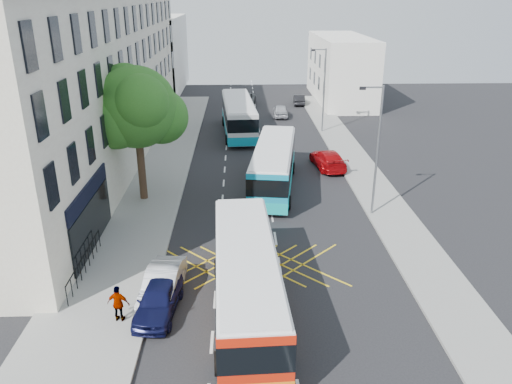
{
  "coord_description": "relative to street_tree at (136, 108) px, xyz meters",
  "views": [
    {
      "loc": [
        -1.98,
        -16.44,
        13.14
      ],
      "look_at": [
        -1.06,
        10.7,
        2.2
      ],
      "focal_mm": 35.0,
      "sensor_mm": 36.0,
      "label": 1
    }
  ],
  "objects": [
    {
      "name": "pedestrian_far",
      "position": [
        1.36,
        -13.59,
        -5.31
      ],
      "size": [
        1.03,
        0.57,
        1.66
      ],
      "primitive_type": "imported",
      "rotation": [
        0.0,
        0.0,
        2.96
      ],
      "color": "gray",
      "rests_on": "pavement_left"
    },
    {
      "name": "bus_far",
      "position": [
        6.45,
        16.98,
        -4.52
      ],
      "size": [
        3.6,
        12.11,
        3.36
      ],
      "rotation": [
        0.0,
        0.0,
        0.07
      ],
      "color": "silver",
      "rests_on": "ground"
    },
    {
      "name": "pavement_right",
      "position": [
        16.01,
        0.03,
        -6.22
      ],
      "size": [
        3.0,
        70.0,
        0.15
      ],
      "primitive_type": "cube",
      "color": "gray",
      "rests_on": "ground"
    },
    {
      "name": "parked_car_blue",
      "position": [
        2.91,
        -12.88,
        -5.6
      ],
      "size": [
        2.01,
        4.18,
        1.38
      ],
      "primitive_type": "imported",
      "rotation": [
        0.0,
        0.0,
        -0.1
      ],
      "color": "#0D0F35",
      "rests_on": "ground"
    },
    {
      "name": "pavement_left",
      "position": [
        0.01,
        0.03,
        -6.22
      ],
      "size": [
        5.0,
        70.0,
        0.15
      ],
      "primitive_type": "cube",
      "color": "gray",
      "rests_on": "ground"
    },
    {
      "name": "street_tree",
      "position": [
        0.0,
        0.0,
        0.0
      ],
      "size": [
        6.3,
        5.7,
        8.8
      ],
      "color": "#382619",
      "rests_on": "pavement_left"
    },
    {
      "name": "terrace_main",
      "position": [
        -5.49,
        9.52,
        0.46
      ],
      "size": [
        8.3,
        45.0,
        13.5
      ],
      "color": "beige",
      "rests_on": "ground"
    },
    {
      "name": "railings",
      "position": [
        -1.19,
        -9.67,
        -5.57
      ],
      "size": [
        0.08,
        5.6,
        1.14
      ],
      "primitive_type": null,
      "color": "black",
      "rests_on": "pavement_left"
    },
    {
      "name": "distant_car_dark",
      "position": [
        14.01,
        30.39,
        -5.67
      ],
      "size": [
        1.52,
        3.83,
        1.24
      ],
      "primitive_type": "imported",
      "rotation": [
        0.0,
        0.0,
        3.09
      ],
      "color": "black",
      "rests_on": "ground"
    },
    {
      "name": "motorbike",
      "position": [
        7.9,
        -17.36,
        -5.43
      ],
      "size": [
        0.8,
        2.02,
        1.84
      ],
      "rotation": [
        0.0,
        0.0,
        0.29
      ],
      "color": "black",
      "rests_on": "ground"
    },
    {
      "name": "building_right",
      "position": [
        19.51,
        33.03,
        -2.29
      ],
      "size": [
        6.0,
        18.0,
        8.0
      ],
      "primitive_type": "cube",
      "color": "silver",
      "rests_on": "ground"
    },
    {
      "name": "red_hatchback",
      "position": [
        13.55,
        6.23,
        -5.57
      ],
      "size": [
        2.65,
        5.18,
        1.44
      ],
      "primitive_type": "imported",
      "rotation": [
        0.0,
        0.0,
        3.27
      ],
      "color": "#A5070B",
      "rests_on": "ground"
    },
    {
      "name": "distant_car_grey",
      "position": [
        7.28,
        30.05,
        -5.57
      ],
      "size": [
        2.86,
        5.37,
        1.44
      ],
      "primitive_type": "imported",
      "rotation": [
        0.0,
        0.0,
        -0.1
      ],
      "color": "#383C3F",
      "rests_on": "ground"
    },
    {
      "name": "bus_near",
      "position": [
        6.75,
        -13.0,
        -4.64
      ],
      "size": [
        3.13,
        11.26,
        3.14
      ],
      "rotation": [
        0.0,
        0.0,
        0.04
      ],
      "color": "silver",
      "rests_on": "ground"
    },
    {
      "name": "terrace_far",
      "position": [
        -5.49,
        40.03,
        -1.29
      ],
      "size": [
        8.0,
        20.0,
        10.0
      ],
      "primitive_type": "cube",
      "color": "silver",
      "rests_on": "ground"
    },
    {
      "name": "distant_car_silver",
      "position": [
        11.17,
        23.9,
        -5.61
      ],
      "size": [
        1.77,
        4.08,
        1.37
      ],
      "primitive_type": "imported",
      "rotation": [
        0.0,
        0.0,
        3.1
      ],
      "color": "#A6A8AE",
      "rests_on": "ground"
    },
    {
      "name": "lamp_near",
      "position": [
        14.71,
        -2.97,
        -1.68
      ],
      "size": [
        1.45,
        0.15,
        8.0
      ],
      "color": "slate",
      "rests_on": "pavement_right"
    },
    {
      "name": "lamp_far",
      "position": [
        14.71,
        17.03,
        -1.68
      ],
      "size": [
        1.45,
        0.15,
        8.0
      ],
      "color": "slate",
      "rests_on": "pavement_right"
    },
    {
      "name": "ground",
      "position": [
        8.51,
        -14.97,
        -6.29
      ],
      "size": [
        120.0,
        120.0,
        0.0
      ],
      "primitive_type": "plane",
      "color": "black",
      "rests_on": "ground"
    },
    {
      "name": "parked_car_silver",
      "position": [
        2.91,
        -11.67,
        -5.59
      ],
      "size": [
        1.87,
        4.38,
        1.4
      ],
      "primitive_type": "imported",
      "rotation": [
        0.0,
        0.0,
        -0.09
      ],
      "color": "#ABAEB3",
      "rests_on": "ground"
    },
    {
      "name": "bus_mid",
      "position": [
        8.93,
        2.03,
        -4.63
      ],
      "size": [
        4.13,
        11.45,
        3.15
      ],
      "rotation": [
        0.0,
        0.0,
        -0.14
      ],
      "color": "silver",
      "rests_on": "ground"
    }
  ]
}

